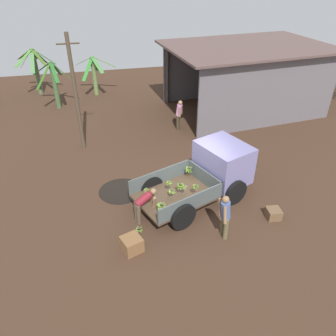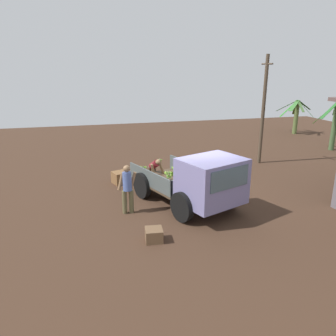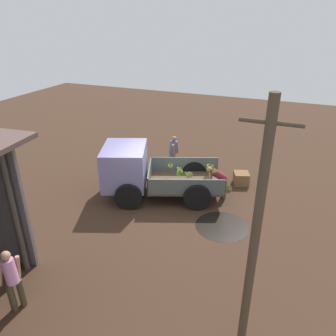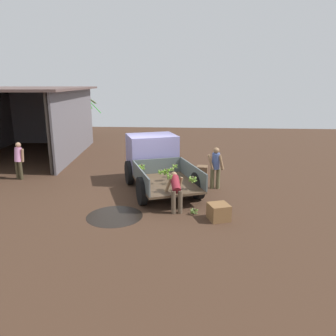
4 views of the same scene
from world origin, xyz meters
name	(u,v)px [view 4 (image 4 of 4)]	position (x,y,z in m)	size (l,w,h in m)	color
ground	(148,190)	(0.00, 0.00, 0.00)	(36.00, 36.00, 0.00)	#3F2A1D
mud_patch_0	(115,216)	(-2.66, 0.71, 0.00)	(1.76, 1.76, 0.01)	black
cargo_truck	(154,158)	(0.86, -0.15, 1.05)	(4.78, 3.38, 1.96)	#4A3827
warehouse_shed	(29,107)	(6.00, 7.52, 2.68)	(9.62, 7.09, 3.77)	slate
banana_palm_0	(85,114)	(12.71, 6.55, 1.70)	(2.36, 2.29, 3.12)	#5C7A52
person_foreground_visitor	(216,166)	(0.34, -2.59, 0.92)	(0.36, 0.66, 1.65)	brown
person_worker_loading	(176,189)	(-2.04, -1.17, 0.73)	(0.81, 0.65, 1.21)	brown
person_bystander_near_shed	(19,159)	(1.07, 5.71, 0.88)	(0.49, 0.56, 1.59)	#3E3623
banana_bunch_on_ground_0	(194,211)	(-2.33, -1.77, 0.12)	(0.27, 0.27, 0.20)	#47402E
banana_bunch_on_ground_1	(221,215)	(-2.56, -2.59, 0.12)	(0.26, 0.26, 0.20)	brown
wooden_crate_0	(219,212)	(-2.67, -2.51, 0.25)	(0.58, 0.58, 0.50)	brown
wooden_crate_1	(202,170)	(2.42, -2.15, 0.18)	(0.48, 0.48, 0.37)	brown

